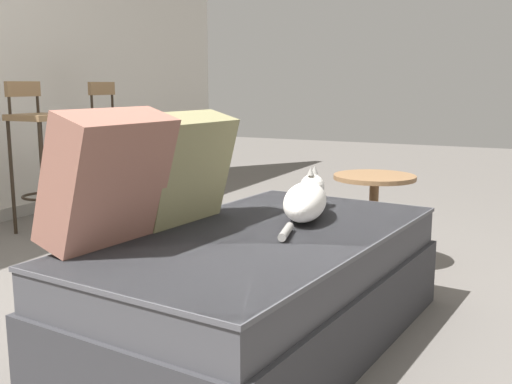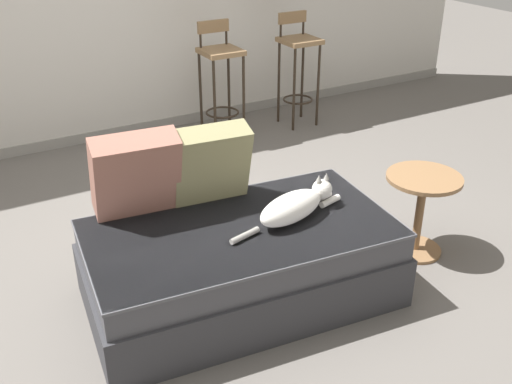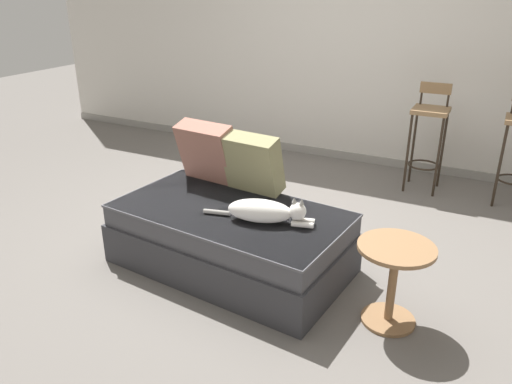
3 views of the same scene
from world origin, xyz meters
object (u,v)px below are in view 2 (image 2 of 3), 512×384
at_px(throw_pillow_corner, 136,174).
at_px(side_table, 421,203).
at_px(couch, 241,262).
at_px(bar_stool_near_window, 220,70).
at_px(throw_pillow_middle, 209,164).
at_px(bar_stool_by_doorway, 298,58).
at_px(cat, 295,206).

relative_size(throw_pillow_corner, side_table, 0.92).
distance_m(couch, bar_stool_near_window, 2.34).
bearing_deg(bar_stool_near_window, couch, -114.22).
bearing_deg(throw_pillow_middle, throw_pillow_corner, 173.98).
bearing_deg(throw_pillow_middle, bar_stool_near_window, 61.63).
bearing_deg(bar_stool_by_doorway, throw_pillow_corner, -141.16).
relative_size(bar_stool_near_window, bar_stool_by_doorway, 1.00).
height_order(couch, bar_stool_by_doorway, bar_stool_by_doorway).
distance_m(throw_pillow_middle, bar_stool_by_doorway, 2.47).
xyz_separation_m(couch, bar_stool_near_window, (0.94, 2.10, 0.39)).
xyz_separation_m(cat, bar_stool_near_window, (0.65, 2.16, 0.10)).
relative_size(throw_pillow_middle, cat, 0.60).
distance_m(couch, side_table, 1.16).
distance_m(couch, bar_stool_by_doorway, 2.75).
height_order(throw_pillow_middle, cat, throw_pillow_middle).
distance_m(cat, bar_stool_near_window, 2.26).
bearing_deg(cat, throw_pillow_corner, 147.36).
bearing_deg(throw_pillow_corner, bar_stool_near_window, 51.82).
bearing_deg(throw_pillow_corner, couch, -43.70).
bearing_deg(cat, side_table, -4.02).
relative_size(couch, bar_stool_near_window, 1.68).
xyz_separation_m(bar_stool_near_window, side_table, (0.20, -2.22, -0.28)).
bearing_deg(cat, throw_pillow_middle, 126.37).
bearing_deg(couch, throw_pillow_middle, 90.69).
bearing_deg(side_table, bar_stool_near_window, 95.21).
distance_m(throw_pillow_middle, cat, 0.52).
xyz_separation_m(throw_pillow_corner, bar_stool_by_doorway, (2.13, 1.71, -0.06)).
height_order(throw_pillow_corner, side_table, throw_pillow_corner).
bearing_deg(throw_pillow_corner, cat, -32.64).
relative_size(bar_stool_by_doorway, side_table, 1.97).
relative_size(couch, throw_pillow_middle, 3.80).
bearing_deg(couch, cat, -11.74).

